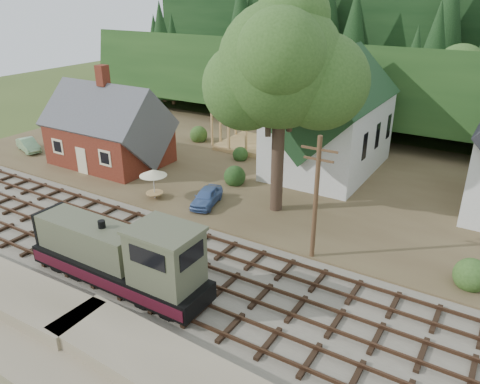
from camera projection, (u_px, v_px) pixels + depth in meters
The scene contains 16 objects.
ground at pixel (170, 267), 28.27m from camera, with size 140.00×140.00×0.00m, color #384C1E.
embankment at pixel (52, 352), 21.63m from camera, with size 64.00×5.00×1.60m, color #7F7259.
railroad_bed at pixel (170, 266), 28.24m from camera, with size 64.00×11.00×0.16m, color #726B5B.
village_flat at pixel (297, 173), 42.26m from camera, with size 64.00×26.00×0.30m, color brown.
hillside at pixel (376, 117), 61.06m from camera, with size 70.00×28.00×8.00m, color #1E3F19.
ridge at pixel (406, 95), 73.55m from camera, with size 80.00×20.00×12.00m, color black.
depot at pixel (109, 132), 43.25m from camera, with size 10.80×7.41×9.00m.
church at pixel (329, 117), 40.60m from camera, with size 8.40×15.17×13.00m.
timber_frame at pixel (261, 120), 47.02m from camera, with size 8.20×6.20×6.99m.
lattice_tower at pixel (290, 45), 48.99m from camera, with size 3.20×3.20×12.12m.
big_tree at pixel (283, 74), 31.01m from camera, with size 10.90×8.40×14.70m.
telegraph_pole_near at pixel (316, 198), 27.27m from camera, with size 2.20×0.28×8.00m.
locomotive at pixel (123, 258), 25.44m from camera, with size 11.10×2.77×4.47m.
car_blue at pixel (207, 197), 35.44m from camera, with size 1.54×3.84×1.31m, color #5375B2.
car_green at pixel (28, 145), 47.18m from camera, with size 1.35×3.86×1.27m, color #7EAF79.
patio_set at pixel (153, 174), 36.02m from camera, with size 2.13×2.13×2.38m.
Camera 1 is at (16.24, -18.30, 15.46)m, focal length 35.00 mm.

